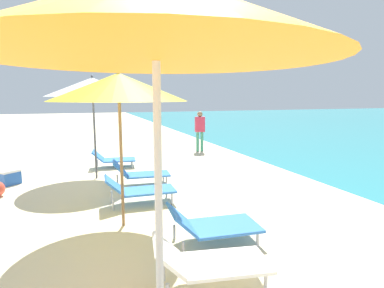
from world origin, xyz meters
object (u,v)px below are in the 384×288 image
lounger_second_shoreside (139,189)px  lounger_farthest_shoreside (113,159)px  umbrella_nearest (155,17)px  lounger_nearest_shoreside (209,261)px  person_walking_near (200,127)px  cooler_box (9,177)px  lounger_farthest_inland (140,173)px  umbrella_second (119,87)px  umbrella_farthest (92,87)px  lounger_second_inland (212,224)px

lounger_second_shoreside → lounger_farthest_shoreside: bearing=95.0°
umbrella_nearest → lounger_farthest_shoreside: 7.83m
lounger_nearest_shoreside → lounger_second_shoreside: size_ratio=0.98×
umbrella_nearest → lounger_farthest_shoreside: size_ratio=2.19×
lounger_nearest_shoreside → person_walking_near: bearing=79.1°
lounger_farthest_shoreside → cooler_box: bearing=-150.9°
lounger_farthest_inland → person_walking_near: size_ratio=0.89×
lounger_farthest_inland → person_walking_near: bearing=57.7°
lounger_nearest_shoreside → umbrella_second: umbrella_second is taller
lounger_farthest_inland → umbrella_nearest: bearing=-93.0°
lounger_nearest_shoreside → cooler_box: 6.14m
umbrella_nearest → lounger_farthest_shoreside: bearing=87.1°
umbrella_second → umbrella_nearest: bearing=-92.3°
lounger_nearest_shoreside → umbrella_farthest: bearing=109.5°
lounger_nearest_shoreside → lounger_farthest_inland: (0.00, 4.26, -0.02)m
umbrella_farthest → person_walking_near: bearing=35.8°
umbrella_nearest → umbrella_second: 3.09m
lounger_nearest_shoreside → lounger_farthest_shoreside: lounger_nearest_shoreside is taller
lounger_farthest_shoreside → lounger_farthest_inland: 2.22m
lounger_second_inland → lounger_farthest_shoreside: (-0.86, 5.47, -0.03)m
umbrella_nearest → lounger_second_shoreside: umbrella_nearest is taller
umbrella_nearest → lounger_farthest_inland: size_ratio=2.10×
lounger_farthest_inland → lounger_second_inland: bearing=-76.7°
umbrella_nearest → lounger_farthest_inland: umbrella_nearest is taller
umbrella_second → cooler_box: 4.54m
umbrella_nearest → lounger_nearest_shoreside: size_ratio=2.15×
lounger_farthest_shoreside → lounger_second_inland: bearing=-74.7°
lounger_second_shoreside → umbrella_farthest: 3.15m
umbrella_farthest → lounger_nearest_shoreside: bearing=-79.9°
umbrella_second → lounger_farthest_shoreside: umbrella_second is taller
umbrella_farthest → umbrella_nearest: bearing=-88.6°
lounger_second_inland → person_walking_near: size_ratio=0.87×
lounger_second_inland → lounger_farthest_inland: bearing=102.5°
person_walking_near → cooler_box: 6.59m
umbrella_farthest → lounger_farthest_inland: umbrella_farthest is taller
umbrella_nearest → cooler_box: bearing=108.5°
lounger_nearest_shoreside → person_walking_near: size_ratio=0.87×
lounger_nearest_shoreside → lounger_second_inland: lounger_nearest_shoreside is taller
lounger_second_shoreside → umbrella_farthest: size_ratio=0.52×
lounger_nearest_shoreside → lounger_farthest_inland: bearing=99.4°
umbrella_second → person_walking_near: 7.24m
umbrella_nearest → lounger_second_shoreside: 4.63m
lounger_farthest_inland → cooler_box: lounger_farthest_inland is taller
umbrella_nearest → umbrella_farthest: 6.33m
cooler_box → lounger_second_inland: bearing=-52.5°
lounger_farthest_shoreside → cooler_box: lounger_farthest_shoreside is taller
lounger_second_inland → umbrella_farthest: 4.97m
umbrella_farthest → person_walking_near: size_ratio=1.70×
lounger_nearest_shoreside → lounger_farthest_shoreside: 6.46m
lounger_second_inland → lounger_second_shoreside: bearing=113.7°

